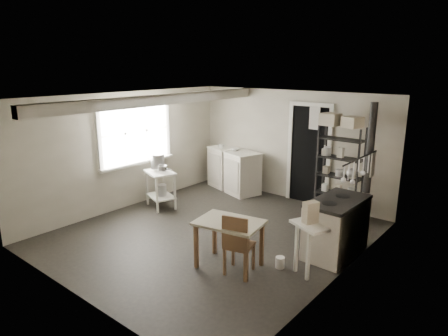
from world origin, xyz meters
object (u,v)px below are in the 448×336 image
Objects in this scene: chair at (239,240)px; flour_sack at (341,206)px; prep_table at (161,188)px; base_cabinets at (234,170)px; work_table at (229,242)px; shelf_rack at (340,169)px; stockpot at (158,161)px; stove at (336,227)px.

flour_sack is at bearing 69.24° from chair.
prep_table is 1.90m from base_cabinets.
prep_table is at bearing 158.15° from work_table.
base_cabinets reaches higher than work_table.
flour_sack is at bearing -1.91° from shelf_rack.
shelf_rack is 0.72m from flour_sack.
stockpot is 3.50m from shelf_rack.
work_table is at bearing -21.58° from stockpot.
work_table is 2.02× the size of flour_sack.
stove is (0.62, -1.44, -0.51)m from shelf_rack.
chair reaches higher than work_table.
base_cabinets is 3.55m from stove.
prep_table is at bearing 143.26° from chair.
base_cabinets reaches higher than flour_sack.
flour_sack is (0.46, 2.77, -0.14)m from work_table.
shelf_rack reaches higher than stockpot.
stove is at bearing -8.69° from base_cabinets.
base_cabinets is at bearing 77.64° from prep_table.
stockpot is 0.33× the size of chair.
work_table is 2.81m from flour_sack.
shelf_rack is 3.86× the size of flour_sack.
shelf_rack reaches higher than stove.
chair is at bearing -118.08° from stove.
base_cabinets reaches higher than chair.
flour_sack is (3.06, 1.73, -0.16)m from prep_table.
stockpot reaches higher than stove.
work_table is (-0.99, -1.34, -0.06)m from stove.
prep_table is 3.01m from chair.
work_table is at bearing -99.37° from flour_sack.
stove reaches higher than work_table.
base_cabinets is 1.57× the size of work_table.
prep_table is 0.82× the size of work_table.
flour_sack is at bearing 28.58° from stockpot.
prep_table is at bearing -148.92° from shelf_rack.
stove is (3.59, 0.29, 0.04)m from prep_table.
chair is (2.81, -1.08, 0.08)m from prep_table.
stockpot is at bearing -87.47° from base_cabinets.
work_table is 0.24m from chair.
chair reaches higher than prep_table.
prep_table is at bearing -150.56° from flour_sack.
shelf_rack is 1.98× the size of chair.
stove is at bearing -69.57° from flour_sack.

